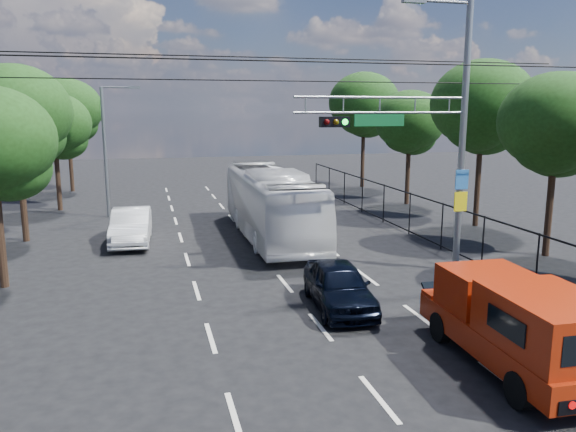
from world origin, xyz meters
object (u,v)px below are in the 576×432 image
object	(u,v)px
signal_mast	(432,127)
red_pickup	(517,322)
white_bus	(271,203)
white_van	(131,226)
navy_hatchback	(339,285)

from	to	relation	value
signal_mast	red_pickup	bearing A→B (deg)	-103.00
red_pickup	signal_mast	bearing A→B (deg)	77.00
white_bus	white_van	distance (m)	6.36
signal_mast	white_bus	xyz separation A→B (m)	(-4.16, 7.13, -3.66)
signal_mast	white_bus	bearing A→B (deg)	120.26
white_van	red_pickup	bearing A→B (deg)	-56.83
signal_mast	white_bus	distance (m)	9.03
signal_mast	white_van	bearing A→B (deg)	144.56
white_van	white_bus	bearing A→B (deg)	-0.02
white_bus	white_van	bearing A→B (deg)	178.15
red_pickup	navy_hatchback	world-z (taller)	red_pickup
signal_mast	red_pickup	world-z (taller)	signal_mast
signal_mast	white_van	size ratio (longest dim) A/B	2.05
white_bus	signal_mast	bearing A→B (deg)	-58.75
signal_mast	white_van	world-z (taller)	signal_mast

